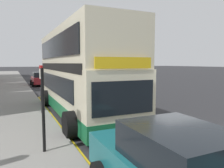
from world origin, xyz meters
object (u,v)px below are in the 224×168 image
object	(u,v)px
bus_stop_sign	(43,100)
parked_car_maroon_behind	(40,79)
parked_car_teal_far	(52,71)
parked_car_maroon_distant	(53,70)
double_decker_bus	(79,75)

from	to	relation	value
bus_stop_sign	parked_car_maroon_behind	bearing A→B (deg)	83.86
bus_stop_sign	parked_car_teal_far	distance (m)	44.87
parked_car_teal_far	parked_car_maroon_behind	bearing A→B (deg)	79.24
parked_car_maroon_distant	parked_car_teal_far	distance (m)	11.05
parked_car_maroon_behind	parked_car_teal_far	bearing A→B (deg)	76.84
parked_car_maroon_distant	parked_car_maroon_behind	bearing A→B (deg)	-102.59
bus_stop_sign	parked_car_maroon_behind	size ratio (longest dim) A/B	0.60
double_decker_bus	bus_stop_sign	size ratio (longest dim) A/B	4.12
double_decker_bus	parked_car_teal_far	bearing A→B (deg)	82.65
parked_car_teal_far	parked_car_maroon_distant	bearing A→B (deg)	-98.41
double_decker_bus	bus_stop_sign	world-z (taller)	double_decker_bus
bus_stop_sign	parked_car_maroon_behind	xyz separation A→B (m)	(2.23, 20.77, -0.84)
double_decker_bus	parked_car_teal_far	distance (m)	39.82
bus_stop_sign	parked_car_maroon_distant	distance (m)	55.91
bus_stop_sign	parked_car_maroon_distant	xyz separation A→B (m)	(9.54, 55.09, -0.84)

